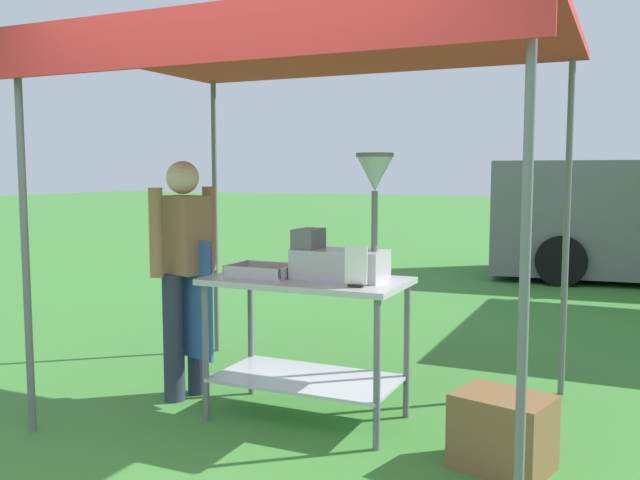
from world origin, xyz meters
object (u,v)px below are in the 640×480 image
object	(u,v)px
donut_cart	(307,317)
supply_crate	(503,432)
donut_fryer	(345,241)
menu_sign	(356,269)
vendor	(185,266)
stall_canopy	(313,55)
donut_tray	(263,273)

from	to	relation	value
donut_cart	supply_crate	xyz separation A→B (m)	(1.24, -0.24, -0.45)
donut_cart	donut_fryer	distance (m)	0.54
donut_cart	supply_crate	world-z (taller)	donut_cart
menu_sign	supply_crate	size ratio (longest dim) A/B	0.43
donut_fryer	vendor	distance (m)	1.19
donut_fryer	donut_cart	bearing A→B (deg)	-169.60
donut_cart	donut_fryer	world-z (taller)	donut_fryer
stall_canopy	donut_fryer	bearing A→B (deg)	-12.97
donut_cart	vendor	bearing A→B (deg)	177.43
donut_tray	supply_crate	xyz separation A→B (m)	(1.53, -0.20, -0.71)
donut_fryer	vendor	bearing A→B (deg)	-179.91
donut_cart	vendor	xyz separation A→B (m)	(-0.93, 0.04, 0.26)
menu_sign	supply_crate	xyz separation A→B (m)	(0.84, -0.06, -0.79)
vendor	donut_cart	bearing A→B (deg)	-2.57
donut_tray	menu_sign	size ratio (longest dim) A/B	1.70
stall_canopy	donut_tray	size ratio (longest dim) A/B	7.53
donut_cart	menu_sign	size ratio (longest dim) A/B	5.17
stall_canopy	donut_cart	size ratio (longest dim) A/B	2.47
donut_cart	menu_sign	world-z (taller)	menu_sign
stall_canopy	donut_cart	world-z (taller)	stall_canopy
menu_sign	donut_tray	bearing A→B (deg)	168.17
vendor	supply_crate	bearing A→B (deg)	-7.38
vendor	menu_sign	bearing A→B (deg)	-9.48
donut_tray	donut_fryer	size ratio (longest dim) A/B	0.53
menu_sign	stall_canopy	bearing A→B (deg)	144.84
supply_crate	donut_fryer	bearing A→B (deg)	164.23
donut_fryer	menu_sign	bearing A→B (deg)	-54.94
vendor	supply_crate	distance (m)	2.30
donut_cart	donut_tray	bearing A→B (deg)	-172.79
stall_canopy	donut_fryer	size ratio (longest dim) A/B	3.96
donut_fryer	menu_sign	distance (m)	0.30
donut_fryer	supply_crate	world-z (taller)	donut_fryer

